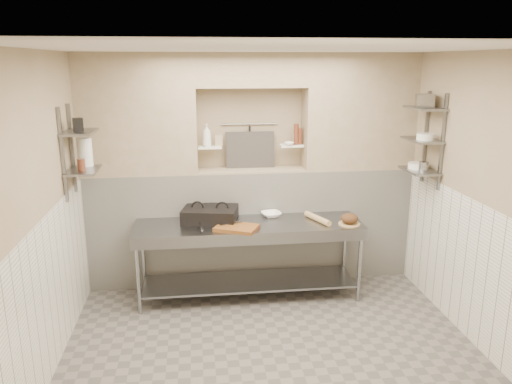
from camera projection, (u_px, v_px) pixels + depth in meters
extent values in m
cube|color=#665F5A|center=(272.00, 356.00, 4.81)|extent=(4.00, 3.90, 0.10)
cube|color=silver|center=(275.00, 42.00, 4.07)|extent=(4.00, 3.90, 0.10)
cube|color=tan|center=(33.00, 221.00, 4.19)|extent=(0.10, 3.90, 2.80)
cube|color=tan|center=(489.00, 204.00, 4.68)|extent=(0.10, 3.90, 2.80)
cube|color=tan|center=(249.00, 166.00, 6.36)|extent=(4.00, 0.10, 2.80)
cube|color=tan|center=(336.00, 327.00, 2.52)|extent=(4.00, 0.10, 2.80)
cube|color=white|center=(251.00, 225.00, 6.30)|extent=(4.00, 0.40, 1.40)
cube|color=tan|center=(251.00, 170.00, 6.12)|extent=(1.30, 0.40, 0.02)
cube|color=tan|center=(138.00, 115.00, 5.78)|extent=(1.35, 0.40, 1.40)
cube|color=tan|center=(358.00, 112.00, 6.10)|extent=(1.35, 0.40, 1.40)
cube|color=tan|center=(251.00, 70.00, 5.81)|extent=(1.30, 0.40, 0.40)
cube|color=white|center=(49.00, 296.00, 4.38)|extent=(0.02, 3.90, 1.40)
cube|color=white|center=(475.00, 273.00, 4.85)|extent=(0.02, 3.90, 1.40)
cube|color=white|center=(210.00, 147.00, 5.98)|extent=(0.28, 0.16, 0.02)
cube|color=white|center=(292.00, 145.00, 6.10)|extent=(0.28, 0.16, 0.02)
cylinder|color=gray|center=(249.00, 124.00, 6.14)|extent=(0.70, 0.02, 0.02)
cylinder|color=black|center=(250.00, 138.00, 6.17)|extent=(0.02, 0.02, 0.30)
cube|color=#383330|center=(250.00, 150.00, 6.15)|extent=(0.60, 0.08, 0.45)
cube|color=slate|center=(72.00, 149.00, 5.30)|extent=(0.03, 0.03, 0.95)
cube|color=slate|center=(63.00, 155.00, 4.92)|extent=(0.03, 0.03, 0.95)
cube|color=slate|center=(83.00, 171.00, 5.18)|extent=(0.30, 0.50, 0.02)
cube|color=slate|center=(80.00, 132.00, 5.07)|extent=(0.30, 0.50, 0.03)
cube|color=slate|center=(426.00, 137.00, 5.76)|extent=(0.03, 0.03, 1.05)
cube|color=slate|center=(442.00, 143.00, 5.38)|extent=(0.03, 0.03, 1.05)
cube|color=slate|center=(420.00, 171.00, 5.64)|extent=(0.30, 0.50, 0.02)
cube|color=slate|center=(422.00, 140.00, 5.55)|extent=(0.30, 0.50, 0.02)
cube|color=slate|center=(425.00, 108.00, 5.46)|extent=(0.30, 0.50, 0.03)
cube|color=gray|center=(249.00, 225.00, 5.71)|extent=(2.60, 0.70, 0.04)
cube|color=gray|center=(249.00, 281.00, 5.89)|extent=(2.45, 0.60, 0.03)
cube|color=gray|center=(252.00, 240.00, 5.41)|extent=(2.60, 0.02, 0.12)
cylinder|color=gray|center=(138.00, 278.00, 5.40)|extent=(0.04, 0.04, 0.86)
cylinder|color=gray|center=(143.00, 257.00, 5.96)|extent=(0.04, 0.04, 0.86)
cylinder|color=gray|center=(359.00, 266.00, 5.70)|extent=(0.04, 0.04, 0.86)
cylinder|color=gray|center=(345.00, 248.00, 6.25)|extent=(0.04, 0.04, 0.86)
cube|color=black|center=(210.00, 217.00, 5.76)|extent=(0.69, 0.56, 0.11)
cube|color=black|center=(210.00, 210.00, 5.74)|extent=(0.69, 0.56, 0.06)
cube|color=brown|center=(237.00, 228.00, 5.50)|extent=(0.54, 0.47, 0.04)
cube|color=gray|center=(231.00, 223.00, 5.56)|extent=(0.26, 0.12, 0.01)
cylinder|color=gray|center=(201.00, 227.00, 5.42)|extent=(0.05, 0.26, 0.02)
imported|color=white|center=(271.00, 214.00, 5.95)|extent=(0.27, 0.27, 0.06)
cylinder|color=tan|center=(317.00, 218.00, 5.78)|extent=(0.23, 0.44, 0.07)
cylinder|color=tan|center=(349.00, 224.00, 5.67)|extent=(0.25, 0.25, 0.01)
ellipsoid|color=#4C2D19|center=(349.00, 218.00, 5.65)|extent=(0.19, 0.19, 0.12)
imported|color=white|center=(207.00, 135.00, 5.92)|extent=(0.13, 0.13, 0.27)
cube|color=tan|center=(219.00, 140.00, 5.99)|extent=(0.09, 0.09, 0.13)
imported|color=white|center=(289.00, 144.00, 6.04)|extent=(0.16, 0.16, 0.04)
cylinder|color=#57291A|center=(300.00, 136.00, 6.08)|extent=(0.05, 0.05, 0.20)
cylinder|color=#57291A|center=(296.00, 134.00, 6.06)|extent=(0.06, 0.06, 0.25)
cylinder|color=white|center=(296.00, 139.00, 6.11)|extent=(0.08, 0.08, 0.13)
cylinder|color=white|center=(85.00, 152.00, 5.30)|extent=(0.15, 0.15, 0.30)
cylinder|color=#57291A|center=(81.00, 165.00, 5.10)|extent=(0.08, 0.08, 0.12)
cube|color=black|center=(78.00, 125.00, 5.01)|extent=(0.12, 0.12, 0.14)
cylinder|color=white|center=(418.00, 166.00, 5.68)|extent=(0.22, 0.22, 0.07)
cylinder|color=gray|center=(424.00, 167.00, 5.54)|extent=(0.11, 0.11, 0.11)
cylinder|color=white|center=(425.00, 137.00, 5.47)|extent=(0.19, 0.19, 0.07)
cube|color=gray|center=(425.00, 100.00, 5.46)|extent=(0.24, 0.26, 0.14)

